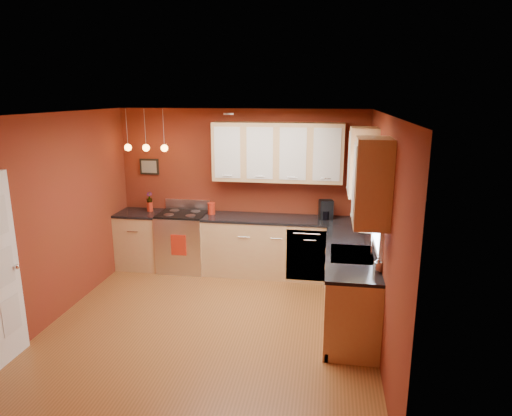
% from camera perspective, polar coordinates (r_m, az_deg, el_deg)
% --- Properties ---
extents(floor, '(4.20, 4.20, 0.00)m').
position_cam_1_polar(floor, '(5.93, -5.69, -14.39)').
color(floor, brown).
rests_on(floor, ground).
extents(ceiling, '(4.00, 4.20, 0.02)m').
position_cam_1_polar(ceiling, '(5.22, -6.39, 11.61)').
color(ceiling, white).
rests_on(ceiling, wall_back).
extents(wall_back, '(4.00, 0.02, 2.60)m').
position_cam_1_polar(wall_back, '(7.42, -1.81, 2.25)').
color(wall_back, maroon).
rests_on(wall_back, floor).
extents(wall_front, '(4.00, 0.02, 2.60)m').
position_cam_1_polar(wall_front, '(3.58, -14.94, -11.51)').
color(wall_front, maroon).
rests_on(wall_front, floor).
extents(wall_left, '(0.02, 4.20, 2.60)m').
position_cam_1_polar(wall_left, '(6.25, -24.02, -1.23)').
color(wall_left, maroon).
rests_on(wall_left, floor).
extents(wall_right, '(0.02, 4.20, 2.60)m').
position_cam_1_polar(wall_right, '(5.29, 15.45, -3.13)').
color(wall_right, maroon).
rests_on(wall_right, floor).
extents(base_cabinets_back_left, '(0.70, 0.60, 0.90)m').
position_cam_1_polar(base_cabinets_back_left, '(7.84, -14.14, -3.96)').
color(base_cabinets_back_left, tan).
rests_on(base_cabinets_back_left, floor).
extents(base_cabinets_back_right, '(2.54, 0.60, 0.90)m').
position_cam_1_polar(base_cabinets_back_right, '(7.25, 3.48, -5.01)').
color(base_cabinets_back_right, tan).
rests_on(base_cabinets_back_right, floor).
extents(base_cabinets_right, '(0.60, 2.10, 0.90)m').
position_cam_1_polar(base_cabinets_right, '(5.97, 11.57, -9.58)').
color(base_cabinets_right, tan).
rests_on(base_cabinets_right, floor).
extents(counter_back_left, '(0.70, 0.62, 0.04)m').
position_cam_1_polar(counter_back_left, '(7.71, -14.35, -0.63)').
color(counter_back_left, black).
rests_on(counter_back_left, base_cabinets_back_left).
extents(counter_back_right, '(2.54, 0.62, 0.04)m').
position_cam_1_polar(counter_back_right, '(7.12, 3.54, -1.43)').
color(counter_back_right, black).
rests_on(counter_back_right, base_cabinets_back_right).
extents(counter_right, '(0.62, 2.10, 0.04)m').
position_cam_1_polar(counter_right, '(5.80, 11.79, -5.32)').
color(counter_right, black).
rests_on(counter_right, base_cabinets_right).
extents(gas_range, '(0.76, 0.64, 1.11)m').
position_cam_1_polar(gas_range, '(7.58, -9.06, -4.08)').
color(gas_range, silver).
rests_on(gas_range, floor).
extents(dishwasher_front, '(0.60, 0.02, 0.80)m').
position_cam_1_polar(dishwasher_front, '(6.96, 6.29, -5.91)').
color(dishwasher_front, silver).
rests_on(dishwasher_front, base_cabinets_back_right).
extents(sink, '(0.50, 0.70, 0.33)m').
position_cam_1_polar(sink, '(5.66, 11.87, -5.86)').
color(sink, gray).
rests_on(sink, counter_right).
extents(window, '(0.06, 1.02, 1.22)m').
position_cam_1_polar(window, '(5.48, 15.13, 1.69)').
color(window, white).
rests_on(window, wall_right).
extents(upper_cabinets_back, '(2.00, 0.35, 0.90)m').
position_cam_1_polar(upper_cabinets_back, '(7.05, 2.71, 6.98)').
color(upper_cabinets_back, tan).
rests_on(upper_cabinets_back, wall_back).
extents(upper_cabinets_right, '(0.35, 1.95, 0.90)m').
position_cam_1_polar(upper_cabinets_right, '(5.44, 13.70, 4.50)').
color(upper_cabinets_right, tan).
rests_on(upper_cabinets_right, wall_right).
extents(wall_picture, '(0.32, 0.03, 0.26)m').
position_cam_1_polar(wall_picture, '(7.78, -13.18, 5.06)').
color(wall_picture, black).
rests_on(wall_picture, wall_back).
extents(pendant_lights, '(0.71, 0.11, 0.66)m').
position_cam_1_polar(pendant_lights, '(7.39, -13.58, 7.39)').
color(pendant_lights, gray).
rests_on(pendant_lights, ceiling).
extents(red_canister, '(0.12, 0.12, 0.19)m').
position_cam_1_polar(red_canister, '(7.35, -5.60, -0.05)').
color(red_canister, '#AF2512').
rests_on(red_canister, counter_back_right).
extents(red_vase, '(0.10, 0.10, 0.15)m').
position_cam_1_polar(red_vase, '(7.70, -13.13, 0.17)').
color(red_vase, '#AF2512').
rests_on(red_vase, counter_back_left).
extents(flowers, '(0.12, 0.12, 0.18)m').
position_cam_1_polar(flowers, '(7.67, -13.19, 1.24)').
color(flowers, '#AF2512').
rests_on(flowers, red_vase).
extents(coffee_maker, '(0.24, 0.23, 0.29)m').
position_cam_1_polar(coffee_maker, '(7.11, 8.72, -0.28)').
color(coffee_maker, black).
rests_on(coffee_maker, counter_back_right).
extents(soap_pump, '(0.10, 0.10, 0.18)m').
position_cam_1_polar(soap_pump, '(5.13, 14.97, -6.83)').
color(soap_pump, silver).
rests_on(soap_pump, counter_right).
extents(dish_towel, '(0.24, 0.02, 0.33)m').
position_cam_1_polar(dish_towel, '(7.26, -9.66, -4.60)').
color(dish_towel, '#AF2512').
rests_on(dish_towel, gas_range).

